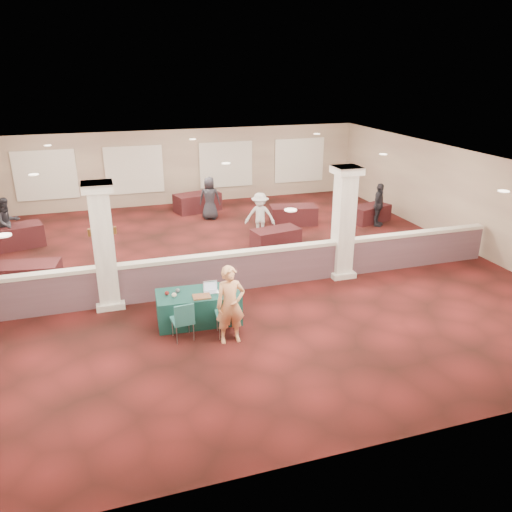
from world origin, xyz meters
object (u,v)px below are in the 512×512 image
object	(u,v)px
far_table_back_left	(14,237)
attendee_b	(260,216)
conf_chair_side	(183,318)
far_table_front_left	(27,276)
far_table_front_right	(370,213)
conf_chair_main	(228,313)
far_table_back_right	(293,215)
attendee_c	(379,205)
far_table_back_center	(197,202)
attendee_a	(8,223)
attendee_d	(210,198)
near_table	(199,307)
far_table_front_center	(276,238)
woman	(230,305)

from	to	relation	value
far_table_back_left	attendee_b	world-z (taller)	attendee_b
conf_chair_side	far_table_back_left	size ratio (longest dim) A/B	0.50
far_table_front_left	far_table_front_right	world-z (taller)	far_table_front_left
conf_chair_main	far_table_back_right	xyz separation A→B (m)	(4.53, 7.51, -0.24)
attendee_c	conf_chair_main	bearing A→B (deg)	174.32
far_table_front_left	far_table_front_right	size ratio (longest dim) A/B	1.10
far_table_back_center	far_table_back_right	world-z (taller)	far_table_back_center
attendee_a	attendee_b	bearing A→B (deg)	-48.97
conf_chair_side	far_table_back_right	xyz separation A→B (m)	(5.51, 7.38, -0.19)
conf_chair_main	attendee_d	bearing A→B (deg)	85.62
near_table	conf_chair_main	world-z (taller)	conf_chair_main
far_table_front_center	attendee_b	size ratio (longest dim) A/B	0.97
far_table_back_right	woman	bearing A→B (deg)	-120.35
near_table	far_table_back_center	world-z (taller)	far_table_back_center
conf_chair_main	conf_chair_side	world-z (taller)	conf_chair_main
far_table_back_left	attendee_d	bearing A→B (deg)	10.17
far_table_front_center	attendee_c	size ratio (longest dim) A/B	0.97
far_table_back_right	attendee_c	xyz separation A→B (m)	(2.98, -1.18, 0.46)
attendee_a	attendee_b	distance (m)	8.44
conf_chair_side	far_table_back_center	world-z (taller)	conf_chair_side
far_table_back_center	attendee_b	size ratio (longest dim) A/B	1.13
conf_chair_side	far_table_front_right	distance (m)	10.86
woman	far_table_front_right	world-z (taller)	woman
conf_chair_side	attendee_b	size ratio (longest dim) A/B	0.57
conf_chair_main	far_table_front_center	xyz separation A→B (m)	(3.01, 5.24, -0.28)
conf_chair_main	far_table_front_center	bearing A→B (deg)	65.85
near_table	attendee_b	bearing A→B (deg)	61.93
conf_chair_side	attendee_a	xyz separation A→B (m)	(-4.51, 7.77, 0.31)
conf_chair_main	attendee_b	xyz separation A→B (m)	(2.79, 6.29, 0.22)
woman	attendee_d	size ratio (longest dim) A/B	1.06
attendee_b	attendee_d	bearing A→B (deg)	137.22
far_table_back_center	attendee_c	bearing A→B (deg)	-33.58
far_table_front_center	attendee_a	xyz separation A→B (m)	(-8.50, 2.67, 0.54)
far_table_front_left	far_table_front_right	distance (m)	12.41
near_table	far_table_front_center	size ratio (longest dim) A/B	1.23
conf_chair_main	attendee_d	size ratio (longest dim) A/B	0.60
conf_chair_side	attendee_b	world-z (taller)	attendee_b
near_table	far_table_back_left	world-z (taller)	same
far_table_front_center	far_table_front_right	bearing A→B (deg)	20.35
far_table_back_right	attendee_b	world-z (taller)	attendee_b
far_table_back_right	far_table_front_left	bearing A→B (deg)	-160.12
far_table_front_left	attendee_d	distance (m)	7.96
far_table_back_right	attendee_b	bearing A→B (deg)	-144.92
far_table_back_right	attendee_a	bearing A→B (deg)	177.74
far_table_front_left	far_table_front_center	xyz separation A→B (m)	(7.61, 1.03, -0.03)
near_table	attendee_a	world-z (taller)	attendee_a
far_table_front_right	attendee_a	world-z (taller)	attendee_a
far_table_front_center	far_table_front_right	world-z (taller)	same
near_table	conf_chair_main	size ratio (longest dim) A/B	1.92
attendee_c	far_table_back_left	bearing A→B (deg)	127.36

